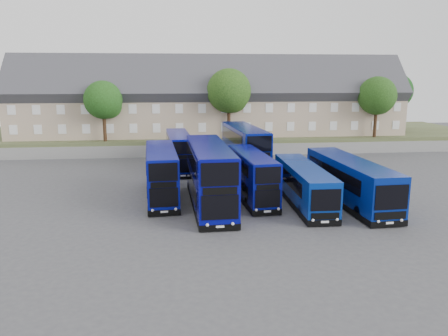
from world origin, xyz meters
TOP-DOWN VIEW (x-y plane):
  - ground at (0.00, 0.00)m, footprint 120.00×120.00m
  - retaining_wall at (0.00, 24.00)m, footprint 70.00×0.40m
  - earth_bank at (0.00, 34.00)m, footprint 80.00×20.00m
  - terrace_row at (0.00, 30.00)m, footprint 54.00×10.40m
  - dd_front_left at (-6.25, 4.52)m, footprint 3.06×10.68m
  - dd_front_mid at (-2.39, 1.72)m, footprint 3.25×12.39m
  - dd_front_right at (1.26, 3.37)m, footprint 2.96×9.91m
  - dd_rear_left at (-4.69, 16.00)m, footprint 2.98×10.16m
  - dd_rear_right at (2.45, 14.74)m, footprint 3.71×12.17m
  - coach_east_a at (5.18, 1.48)m, footprint 2.65×11.49m
  - coach_east_b at (9.04, 1.53)m, footprint 3.36×13.05m
  - tree_west at (-13.85, 25.10)m, footprint 4.80×4.80m
  - tree_mid at (2.15, 25.60)m, footprint 5.76×5.76m
  - tree_east at (22.15, 25.10)m, footprint 5.12×5.12m
  - tree_far at (28.15, 32.10)m, footprint 5.44×5.44m

SIDE VIEW (x-z plane):
  - ground at x=0.00m, z-range 0.00..0.00m
  - retaining_wall at x=0.00m, z-range 0.00..1.50m
  - earth_bank at x=0.00m, z-range 0.00..2.00m
  - coach_east_a at x=5.18m, z-range -0.03..3.09m
  - coach_east_b at x=9.04m, z-range -0.03..3.50m
  - dd_front_right at x=1.26m, z-range -0.04..3.84m
  - dd_rear_left at x=-4.69m, z-range -0.04..3.94m
  - dd_front_left at x=-6.25m, z-range -0.04..4.16m
  - dd_rear_right at x=2.45m, z-range -0.04..4.73m
  - dd_front_mid at x=-2.39m, z-range -0.04..4.85m
  - terrace_row at x=0.00m, z-range 1.00..12.20m
  - tree_west at x=-13.85m, z-range 3.23..10.88m
  - tree_east at x=22.15m, z-range 3.31..11.47m
  - tree_far at x=28.15m, z-range 3.39..12.06m
  - tree_mid at x=2.15m, z-range 3.48..12.66m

